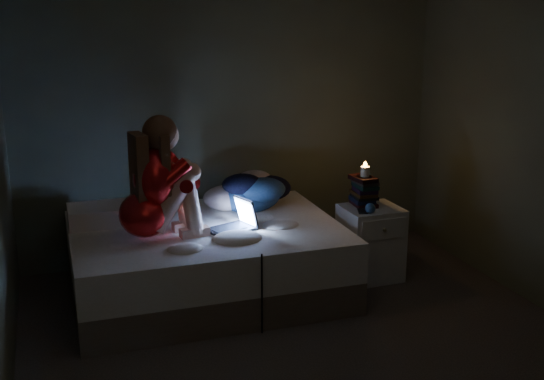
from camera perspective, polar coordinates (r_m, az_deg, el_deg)
name	(u,v)px	position (r m, az deg, el deg)	size (l,w,h in m)	color
floor	(314,353)	(4.48, 3.54, -13.34)	(3.60, 3.80, 0.02)	#292625
wall_back	(232,106)	(5.81, -3.34, 6.97)	(3.60, 0.02, 2.60)	#555F4C
wall_front	(537,265)	(2.44, 21.13, -5.80)	(3.60, 0.02, 2.60)	#555F4C
bed	(207,260)	(5.20, -5.45, -5.82)	(1.95, 1.47, 0.54)	silver
pillow	(101,215)	(5.29, -14.02, -2.00)	(0.48, 0.34, 0.14)	white
woman	(143,179)	(4.76, -10.69, 0.89)	(0.54, 0.35, 0.87)	#8F030C
laptop	(230,215)	(4.97, -3.49, -2.09)	(0.33, 0.24, 0.24)	black
clothes_pile	(249,190)	(5.48, -1.93, 0.03)	(0.53, 0.42, 0.32)	navy
nightstand	(370,243)	(5.53, 8.16, -4.36)	(0.44, 0.39, 0.59)	silver
book_stack	(364,190)	(5.44, 7.67, -0.04)	(0.19, 0.25, 0.25)	black
candle	(365,170)	(5.40, 7.73, 1.65)	(0.07, 0.07, 0.08)	beige
phone	(362,211)	(5.32, 7.48, -1.71)	(0.07, 0.14, 0.01)	black
blue_orb	(370,208)	(5.27, 8.11, -1.51)	(0.08, 0.08, 0.08)	#2A4D7D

